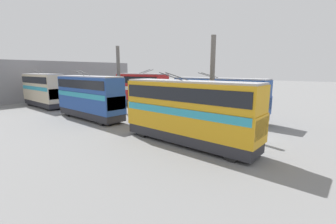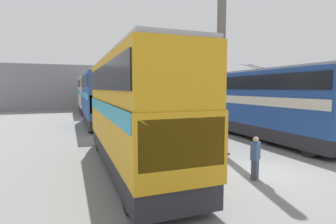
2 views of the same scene
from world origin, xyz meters
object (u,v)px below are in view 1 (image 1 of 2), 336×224
object	(u,v)px
bus_right_far	(43,88)
oil_drum	(138,108)
person_aisle_foreground	(248,129)
bus_right_near	(188,109)
bus_right_mid	(89,95)
person_by_right_row	(200,126)
bus_left_far	(141,88)
bus_left_near	(218,96)

from	to	relation	value
bus_right_far	oil_drum	xyz separation A→B (m)	(-14.23, -6.98, -2.48)
oil_drum	person_aisle_foreground	bearing A→B (deg)	170.23
bus_right_near	oil_drum	size ratio (longest dim) A/B	12.20
person_aisle_foreground	oil_drum	size ratio (longest dim) A/B	1.85
bus_right_mid	person_by_right_row	distance (m)	14.29
bus_right_mid	person_by_right_row	bearing A→B (deg)	-171.46
bus_right_mid	oil_drum	size ratio (longest dim) A/B	11.46
person_by_right_row	bus_left_far	bearing A→B (deg)	-162.15
bus_left_near	oil_drum	bearing A→B (deg)	15.79
bus_left_far	person_aisle_foreground	xyz separation A→B (m)	(-19.36, 5.90, -2.08)
bus_right_near	person_by_right_row	xyz separation A→B (m)	(0.17, -2.10, -1.83)
person_aisle_foreground	bus_left_near	bearing A→B (deg)	106.58
bus_right_far	oil_drum	world-z (taller)	bus_right_far
bus_right_mid	bus_right_far	size ratio (longest dim) A/B	1.04
bus_left_far	bus_right_mid	size ratio (longest dim) A/B	0.90
bus_right_far	person_by_right_row	distance (m)	27.74
bus_right_far	person_aisle_foreground	xyz separation A→B (m)	(-30.95, -4.11, -2.05)
bus_left_far	person_aisle_foreground	size ratio (longest dim) A/B	5.58
person_by_right_row	oil_drum	size ratio (longest dim) A/B	1.98
bus_right_far	person_by_right_row	bearing A→B (deg)	-175.64
bus_right_near	person_aisle_foreground	xyz separation A→B (m)	(-3.20, -4.11, -1.90)
bus_left_far	bus_right_far	bearing A→B (deg)	40.79
bus_left_near	person_aisle_foreground	distance (m)	8.64
bus_left_far	bus_right_far	xyz separation A→B (m)	(11.60, 10.01, -0.03)
bus_right_mid	oil_drum	xyz separation A→B (m)	(-0.65, -6.98, -2.43)
bus_right_far	bus_right_near	bearing A→B (deg)	-180.00
bus_left_near	bus_right_far	size ratio (longest dim) A/B	1.14
bus_left_near	bus_right_far	bearing A→B (deg)	21.88
bus_left_far	bus_right_near	size ratio (longest dim) A/B	0.85
bus_left_far	bus_right_far	size ratio (longest dim) A/B	0.94
bus_left_far	person_aisle_foreground	bearing A→B (deg)	163.05
bus_right_near	bus_right_mid	xyz separation A→B (m)	(14.17, -0.00, 0.09)
bus_left_near	person_aisle_foreground	size ratio (longest dim) A/B	6.76
bus_right_far	person_by_right_row	size ratio (longest dim) A/B	5.56
bus_left_far	oil_drum	bearing A→B (deg)	131.07
person_aisle_foreground	person_by_right_row	bearing A→B (deg)	-178.33
bus_right_near	bus_right_mid	size ratio (longest dim) A/B	1.07
bus_left_far	oil_drum	world-z (taller)	bus_left_far
bus_right_near	person_aisle_foreground	world-z (taller)	bus_right_near
bus_right_near	person_aisle_foreground	bearing A→B (deg)	-127.96
person_by_right_row	oil_drum	bearing A→B (deg)	-155.92
bus_left_far	bus_right_mid	bearing A→B (deg)	101.20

